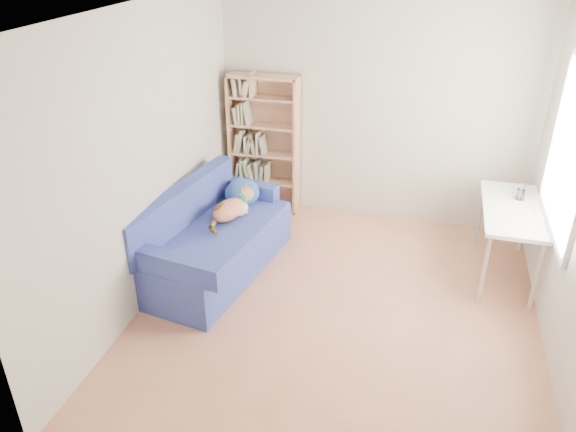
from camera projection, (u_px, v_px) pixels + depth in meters
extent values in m
plane|color=#AF6D4F|center=(338.00, 312.00, 5.10)|extent=(4.00, 4.00, 0.00)
cube|color=silver|center=(375.00, 110.00, 6.20)|extent=(3.50, 0.04, 2.60)
cube|color=silver|center=(275.00, 341.00, 2.78)|extent=(3.50, 0.04, 2.60)
cube|color=silver|center=(146.00, 160.00, 4.89)|extent=(0.04, 4.00, 2.60)
cube|color=white|center=(353.00, 10.00, 3.89)|extent=(3.50, 4.00, 0.04)
cube|color=white|center=(573.00, 152.00, 4.51)|extent=(0.01, 1.20, 1.30)
cube|color=navy|center=(216.00, 251.00, 5.61)|extent=(1.12, 1.89, 0.45)
cube|color=navy|center=(181.00, 208.00, 5.48)|extent=(0.44, 1.78, 0.44)
cube|color=navy|center=(242.00, 189.00, 6.15)|extent=(0.86, 0.29, 0.20)
cube|color=navy|center=(179.00, 267.00, 4.76)|extent=(0.86, 0.29, 0.20)
cube|color=navy|center=(217.00, 230.00, 5.49)|extent=(1.08, 1.75, 0.05)
ellipsoid|color=#2F5799|center=(242.00, 192.00, 5.97)|extent=(0.37, 0.40, 0.28)
ellipsoid|color=#AF3014|center=(229.00, 210.00, 5.62)|extent=(0.33, 0.49, 0.18)
ellipsoid|color=silver|center=(239.00, 207.00, 5.72)|extent=(0.18, 0.22, 0.11)
ellipsoid|color=#34260E|center=(223.00, 208.00, 5.56)|extent=(0.18, 0.25, 0.09)
sphere|color=#AF3014|center=(241.00, 193.00, 5.87)|extent=(0.16, 0.16, 0.16)
cone|color=#AF3014|center=(240.00, 185.00, 5.87)|extent=(0.07, 0.08, 0.08)
cone|color=#AF3014|center=(238.00, 188.00, 5.81)|extent=(0.07, 0.08, 0.08)
cylinder|color=#29D073|center=(238.00, 198.00, 5.81)|extent=(0.13, 0.07, 0.13)
cylinder|color=#34260E|center=(217.00, 225.00, 5.42)|extent=(0.07, 0.18, 0.06)
cube|color=tan|center=(232.00, 142.00, 6.68)|extent=(0.03, 0.25, 1.64)
cube|color=tan|center=(297.00, 148.00, 6.50)|extent=(0.03, 0.25, 1.64)
cube|color=tan|center=(263.00, 76.00, 6.21)|extent=(0.82, 0.25, 0.03)
cube|color=tan|center=(265.00, 206.00, 6.96)|extent=(0.82, 0.25, 0.03)
cube|color=tan|center=(267.00, 141.00, 6.69)|extent=(0.82, 0.02, 1.64)
cube|color=white|center=(513.00, 210.00, 5.30)|extent=(0.54, 1.18, 0.04)
cylinder|color=silver|center=(524.00, 221.00, 5.89)|extent=(0.04, 0.04, 0.71)
cylinder|color=silver|center=(536.00, 277.00, 4.96)|extent=(0.04, 0.04, 0.71)
cylinder|color=silver|center=(480.00, 216.00, 5.99)|extent=(0.04, 0.04, 0.71)
cylinder|color=silver|center=(484.00, 270.00, 5.06)|extent=(0.04, 0.04, 0.71)
cylinder|color=white|center=(521.00, 195.00, 5.43)|extent=(0.09, 0.09, 0.10)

